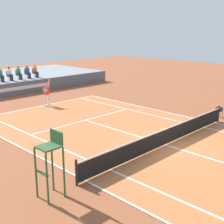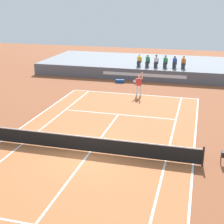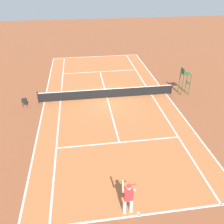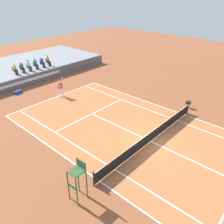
{
  "view_description": "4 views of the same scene",
  "coord_description": "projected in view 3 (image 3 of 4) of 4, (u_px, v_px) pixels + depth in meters",
  "views": [
    {
      "loc": [
        -12.57,
        -8.43,
        5.83
      ],
      "look_at": [
        0.15,
        4.06,
        1.0
      ],
      "focal_mm": 48.78,
      "sensor_mm": 36.0,
      "label": 1
    },
    {
      "loc": [
        5.42,
        -15.59,
        8.0
      ],
      "look_at": [
        0.15,
        4.06,
        1.0
      ],
      "focal_mm": 53.36,
      "sensor_mm": 36.0,
      "label": 2
    },
    {
      "loc": [
        2.25,
        18.51,
        9.84
      ],
      "look_at": [
        0.15,
        4.06,
        1.0
      ],
      "focal_mm": 37.73,
      "sensor_mm": 36.0,
      "label": 3
    },
    {
      "loc": [
        -12.63,
        -7.45,
        10.35
      ],
      "look_at": [
        0.15,
        4.06,
        1.0
      ],
      "focal_mm": 37.42,
      "sensor_mm": 36.0,
      "label": 4
    }
  ],
  "objects": [
    {
      "name": "ground_plane",
      "position": [
        107.0,
        98.0,
        21.05
      ],
      "size": [
        80.0,
        80.0,
        0.0
      ],
      "primitive_type": "plane",
      "color": "brown"
    },
    {
      "name": "umpire_chair",
      "position": [
        185.0,
        78.0,
        21.11
      ],
      "size": [
        0.77,
        0.77,
        2.44
      ],
      "color": "#2D562D",
      "rests_on": "ground"
    },
    {
      "name": "tennis_ball",
      "position": [
        125.0,
        197.0,
        11.84
      ],
      "size": [
        0.07,
        0.07,
        0.07
      ],
      "primitive_type": "sphere",
      "color": "#D1E533",
      "rests_on": "ground"
    },
    {
      "name": "ball_hopper",
      "position": [
        24.0,
        100.0,
        19.5
      ],
      "size": [
        0.36,
        0.36,
        0.7
      ],
      "color": "black",
      "rests_on": "ground"
    },
    {
      "name": "net",
      "position": [
        107.0,
        93.0,
        20.78
      ],
      "size": [
        11.98,
        0.1,
        1.07
      ],
      "color": "black",
      "rests_on": "ground"
    },
    {
      "name": "court",
      "position": [
        107.0,
        98.0,
        21.04
      ],
      "size": [
        11.08,
        23.88,
        0.03
      ],
      "color": "#B76638",
      "rests_on": "ground"
    },
    {
      "name": "tennis_player",
      "position": [
        128.0,
        198.0,
        10.66
      ],
      "size": [
        0.76,
        0.64,
        2.08
      ],
      "color": "white",
      "rests_on": "ground"
    }
  ]
}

